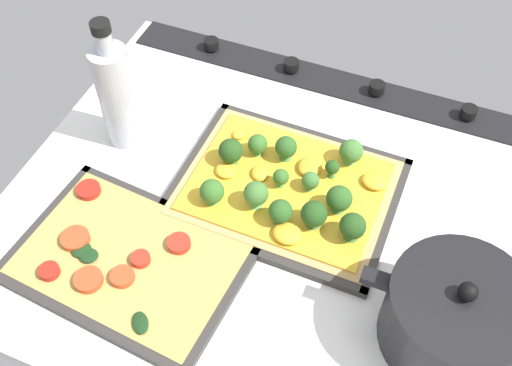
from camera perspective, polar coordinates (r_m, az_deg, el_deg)
The scene contains 8 objects.
ground_plane at distance 94.72cm, azimuth 1.43°, elevation -3.12°, with size 80.78×68.83×3.00cm, color white.
stove_control_panel at distance 113.15cm, azimuth 7.19°, elevation 9.45°, with size 77.55×7.00×2.60cm.
baking_tray_front at distance 95.37cm, azimuth 2.83°, elevation -0.76°, with size 34.11×26.77×1.30cm.
broccoli_pizza at distance 93.45cm, azimuth 3.08°, elevation -0.31°, with size 31.68×24.33×6.09cm.
baking_tray_back at distance 89.88cm, azimuth -11.70°, elevation -7.19°, with size 34.00×25.19×1.30cm.
veggie_pizza_back at distance 89.46cm, azimuth -12.12°, elevation -6.88°, with size 31.41×22.59×1.90cm.
cooking_pot at distance 81.86cm, azimuth 17.98°, elevation -11.88°, with size 24.63×17.78×13.53cm.
oil_bottle at distance 98.63cm, azimuth -12.90°, elevation 8.10°, with size 5.87×5.87×23.40cm.
Camera 1 is at (-18.35, 51.55, 75.82)cm, focal length 42.78 mm.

